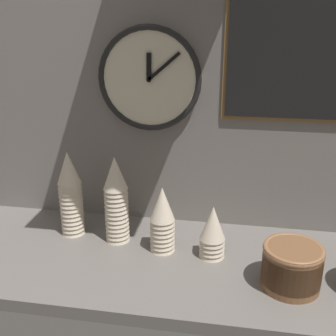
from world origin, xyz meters
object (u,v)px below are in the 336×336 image
object	(u,v)px
cup_stack_center	(162,219)
menu_board	(299,24)
cup_stack_left	(70,194)
wall_clock	(149,79)
cup_stack_center_left	(116,200)
cup_stack_center_right	(213,232)
bowl_stack_right	(292,266)

from	to	relation	value
cup_stack_center	menu_board	xyz separation A→B (m)	(0.38, 0.20, 0.58)
cup_stack_left	wall_clock	xyz separation A→B (m)	(0.25, 0.14, 0.37)
cup_stack_center_left	wall_clock	bearing A→B (deg)	62.34
cup_stack_center_left	menu_board	world-z (taller)	menu_board
cup_stack_left	cup_stack_center_left	world-z (taller)	same
wall_clock	cup_stack_center_right	bearing A→B (deg)	-41.12
cup_stack_center	menu_board	bearing A→B (deg)	28.46
cup_stack_center_right	cup_stack_center	xyz separation A→B (m)	(-0.16, 0.01, 0.02)
cup_stack_center_right	menu_board	distance (m)	0.68
cup_stack_center_right	wall_clock	world-z (taller)	wall_clock
menu_board	wall_clock	bearing A→B (deg)	-178.89
cup_stack_center	menu_board	world-z (taller)	menu_board
wall_clock	cup_stack_center_left	bearing A→B (deg)	-117.66
cup_stack_center_right	cup_stack_left	bearing A→B (deg)	172.05
cup_stack_center_left	cup_stack_center	xyz separation A→B (m)	(0.16, -0.04, -0.04)
cup_stack_center_left	bowl_stack_right	size ratio (longest dim) A/B	1.77
bowl_stack_right	cup_stack_center	bearing A→B (deg)	161.76
cup_stack_left	cup_stack_center	distance (m)	0.33
cup_stack_center	cup_stack_left	bearing A→B (deg)	170.03
cup_stack_center_right	wall_clock	bearing A→B (deg)	138.88
cup_stack_center_left	bowl_stack_right	world-z (taller)	cup_stack_center_left
cup_stack_center_right	cup_stack_center	size ratio (longest dim) A/B	0.79
bowl_stack_right	wall_clock	bearing A→B (deg)	145.13
cup_stack_center_right	menu_board	size ratio (longest dim) A/B	0.29
cup_stack_left	cup_stack_center	xyz separation A→B (m)	(0.33, -0.06, -0.04)
wall_clock	menu_board	world-z (taller)	menu_board
cup_stack_center_left	menu_board	xyz separation A→B (m)	(0.54, 0.17, 0.54)
cup_stack_left	cup_stack_center_right	size ratio (longest dim) A/B	1.72
cup_stack_center_left	bowl_stack_right	distance (m)	0.58
cup_stack_center_left	cup_stack_center	distance (m)	0.17
cup_stack_left	cup_stack_center_right	xyz separation A→B (m)	(0.49, -0.07, -0.06)
cup_stack_center_right	wall_clock	size ratio (longest dim) A/B	0.50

